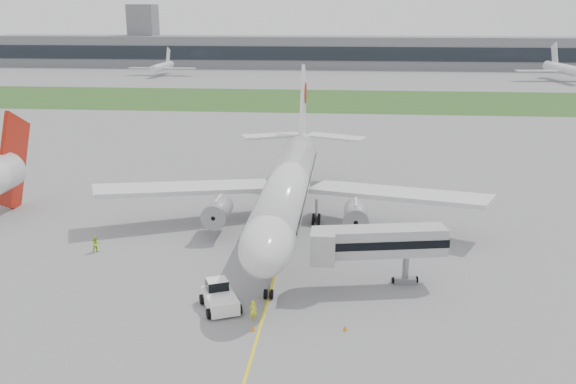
# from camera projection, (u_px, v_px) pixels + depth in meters

# --- Properties ---
(ground) EXTENTS (600.00, 600.00, 0.00)m
(ground) POSITION_uv_depth(u_px,v_px,m) (285.00, 242.00, 73.47)
(ground) COLOR gray
(ground) RESTS_ON ground
(apron_markings) EXTENTS (70.00, 70.00, 0.04)m
(apron_markings) POSITION_uv_depth(u_px,v_px,m) (280.00, 258.00, 68.69)
(apron_markings) COLOR yellow
(apron_markings) RESTS_ON ground
(grass_strip) EXTENTS (600.00, 50.00, 0.02)m
(grass_strip) POSITION_uv_depth(u_px,v_px,m) (326.00, 100.00, 188.34)
(grass_strip) COLOR #27521E
(grass_strip) RESTS_ON ground
(terminal_building) EXTENTS (320.00, 22.30, 14.00)m
(terminal_building) POSITION_uv_depth(u_px,v_px,m) (336.00, 52.00, 291.59)
(terminal_building) COLOR slate
(terminal_building) RESTS_ON ground
(control_tower) EXTENTS (12.00, 12.00, 56.00)m
(control_tower) POSITION_uv_depth(u_px,v_px,m) (146.00, 66.00, 303.88)
(control_tower) COLOR slate
(control_tower) RESTS_ON ground
(airliner) EXTENTS (48.13, 53.95, 17.88)m
(airliner) POSITION_uv_depth(u_px,v_px,m) (289.00, 183.00, 76.58)
(airliner) COLOR silver
(airliner) RESTS_ON ground
(pushback_tug) EXTENTS (4.40, 5.15, 2.31)m
(pushback_tug) POSITION_uv_depth(u_px,v_px,m) (219.00, 296.00, 57.10)
(pushback_tug) COLOR white
(pushback_tug) RESTS_ON ground
(jet_bridge) EXTENTS (12.94, 5.94, 6.05)m
(jet_bridge) POSITION_uv_depth(u_px,v_px,m) (373.00, 243.00, 60.46)
(jet_bridge) COLOR #ABABAE
(jet_bridge) RESTS_ON ground
(safety_cone_left) EXTENTS (0.36, 0.36, 0.50)m
(safety_cone_left) POSITION_uv_depth(u_px,v_px,m) (253.00, 328.00, 53.07)
(safety_cone_left) COLOR orange
(safety_cone_left) RESTS_ON ground
(safety_cone_right) EXTENTS (0.37, 0.37, 0.51)m
(safety_cone_right) POSITION_uv_depth(u_px,v_px,m) (345.00, 328.00, 53.13)
(safety_cone_right) COLOR orange
(safety_cone_right) RESTS_ON ground
(ground_crew_near) EXTENTS (0.81, 0.71, 1.87)m
(ground_crew_near) POSITION_uv_depth(u_px,v_px,m) (253.00, 311.00, 54.67)
(ground_crew_near) COLOR #D9EF27
(ground_crew_near) RESTS_ON ground
(ground_crew_far) EXTENTS (1.15, 1.15, 1.88)m
(ground_crew_far) POSITION_uv_depth(u_px,v_px,m) (96.00, 244.00, 70.09)
(ground_crew_far) COLOR #ABE626
(ground_crew_far) RESTS_ON ground
(distant_aircraft_left) EXTENTS (27.34, 24.20, 10.34)m
(distant_aircraft_left) POSITION_uv_depth(u_px,v_px,m) (163.00, 76.00, 258.50)
(distant_aircraft_left) COLOR silver
(distant_aircraft_left) RESTS_ON ground
(distant_aircraft_right) EXTENTS (36.89, 33.24, 13.12)m
(distant_aircraft_right) POSITION_uv_depth(u_px,v_px,m) (562.00, 81.00, 238.46)
(distant_aircraft_right) COLOR silver
(distant_aircraft_right) RESTS_ON ground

